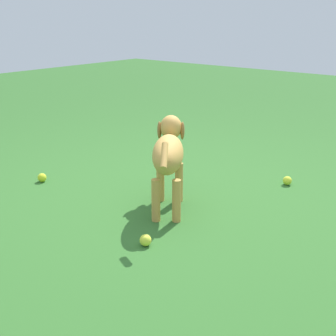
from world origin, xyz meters
The scene contains 5 objects.
ground centered at (0.00, 0.00, 0.00)m, with size 14.00×14.00×0.00m, color #2D6026.
dog centered at (-0.06, 0.19, 0.37)m, with size 0.53×0.70×0.56m.
tennis_ball_0 centered at (0.99, 0.42, 0.03)m, with size 0.07×0.07×0.07m, color #C7D829.
tennis_ball_1 centered at (-0.30, 0.68, 0.03)m, with size 0.07×0.07×0.07m, color #D6E23F.
tennis_ball_2 centered at (-0.47, -0.70, 0.03)m, with size 0.07×0.07×0.07m, color #C9D934.
Camera 1 is at (-1.90, 2.42, 1.24)m, focal length 50.67 mm.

